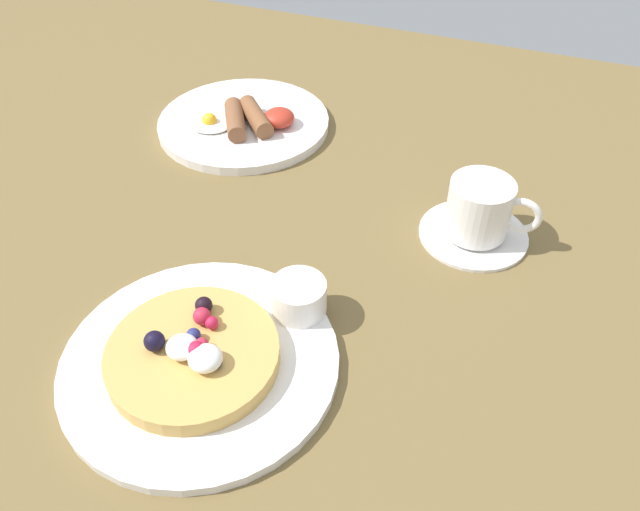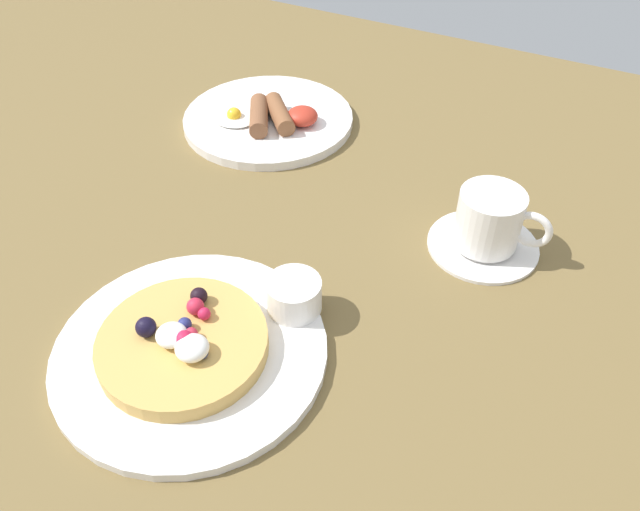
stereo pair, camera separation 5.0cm
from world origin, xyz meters
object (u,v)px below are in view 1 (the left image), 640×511
object	(u,v)px
pancake_plate	(200,362)
coffee_cup	(481,207)
coffee_saucer	(473,233)
breakfast_plate	(244,123)
syrup_ramekin	(298,296)

from	to	relation	value
pancake_plate	coffee_cup	xyz separation A→B (m)	(0.20, 0.27, 0.04)
coffee_saucer	breakfast_plate	bearing A→B (deg)	161.20
breakfast_plate	coffee_cup	world-z (taller)	coffee_cup
pancake_plate	syrup_ramekin	distance (m)	0.11
pancake_plate	breakfast_plate	bearing A→B (deg)	110.56
syrup_ramekin	coffee_saucer	size ratio (longest dim) A/B	0.44
coffee_cup	pancake_plate	bearing A→B (deg)	-126.46
syrup_ramekin	coffee_saucer	bearing A→B (deg)	52.86
syrup_ramekin	coffee_cup	xyz separation A→B (m)	(0.14, 0.18, 0.01)
pancake_plate	syrup_ramekin	size ratio (longest dim) A/B	4.72
pancake_plate	coffee_saucer	bearing A→B (deg)	53.82
breakfast_plate	coffee_cup	bearing A→B (deg)	-18.71
coffee_cup	syrup_ramekin	bearing A→B (deg)	-127.54
syrup_ramekin	breakfast_plate	world-z (taller)	syrup_ramekin
coffee_saucer	pancake_plate	bearing A→B (deg)	-126.18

